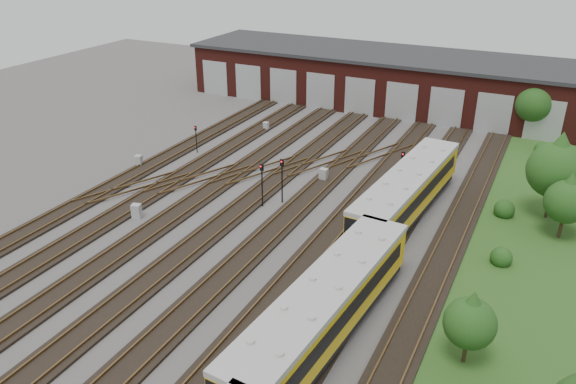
% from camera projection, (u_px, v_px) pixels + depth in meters
% --- Properties ---
extents(ground, '(120.00, 120.00, 0.00)m').
position_uv_depth(ground, '(215.00, 256.00, 38.20)').
color(ground, '#474442').
rests_on(ground, ground).
extents(track_network, '(30.40, 70.00, 0.33)m').
position_uv_depth(track_network, '(218.00, 250.00, 38.70)').
color(track_network, black).
rests_on(track_network, ground).
extents(maintenance_shed, '(51.00, 12.50, 6.35)m').
position_uv_depth(maintenance_shed, '(392.00, 79.00, 69.13)').
color(maintenance_shed, '#4E1813').
rests_on(maintenance_shed, ground).
extents(grass_verge, '(8.00, 55.00, 0.05)m').
position_uv_depth(grass_verge, '(527.00, 252.00, 38.65)').
color(grass_verge, '#22511B').
rests_on(grass_verge, ground).
extents(metro_train, '(4.23, 48.46, 3.36)m').
position_uv_depth(metro_train, '(324.00, 310.00, 29.54)').
color(metro_train, black).
rests_on(metro_train, ground).
extents(signal_mast_0, '(0.23, 0.21, 2.76)m').
position_uv_depth(signal_mast_0, '(196.00, 136.00, 54.73)').
color(signal_mast_0, black).
rests_on(signal_mast_0, ground).
extents(signal_mast_1, '(0.28, 0.27, 3.78)m').
position_uv_depth(signal_mast_1, '(282.00, 175.00, 44.51)').
color(signal_mast_1, black).
rests_on(signal_mast_1, ground).
extents(signal_mast_2, '(0.32, 0.30, 3.66)m').
position_uv_depth(signal_mast_2, '(262.00, 180.00, 43.92)').
color(signal_mast_2, black).
rests_on(signal_mast_2, ground).
extents(signal_mast_3, '(0.30, 0.28, 3.21)m').
position_uv_depth(signal_mast_3, '(402.00, 164.00, 47.39)').
color(signal_mast_3, black).
rests_on(signal_mast_3, ground).
extents(relay_cabinet_0, '(0.73, 0.65, 1.06)m').
position_uv_depth(relay_cabinet_0, '(139.00, 161.00, 52.15)').
color(relay_cabinet_0, '#A8ABAD').
rests_on(relay_cabinet_0, ground).
extents(relay_cabinet_1, '(0.56, 0.46, 0.93)m').
position_uv_depth(relay_cabinet_1, '(266.00, 126.00, 61.30)').
color(relay_cabinet_1, '#A8ABAD').
rests_on(relay_cabinet_1, ground).
extents(relay_cabinet_2, '(0.81, 0.73, 1.14)m').
position_uv_depth(relay_cabinet_2, '(137.00, 211.00, 42.92)').
color(relay_cabinet_2, '#A8ABAD').
rests_on(relay_cabinet_2, ground).
extents(relay_cabinet_3, '(0.71, 0.60, 1.13)m').
position_uv_depth(relay_cabinet_3, '(324.00, 175.00, 49.18)').
color(relay_cabinet_3, '#A8ABAD').
rests_on(relay_cabinet_3, ground).
extents(relay_cabinet_4, '(0.76, 0.69, 1.06)m').
position_uv_depth(relay_cabinet_4, '(391.00, 249.00, 37.94)').
color(relay_cabinet_4, '#A8ABAD').
rests_on(relay_cabinet_4, ground).
extents(tree_0, '(3.91, 3.91, 6.48)m').
position_uv_depth(tree_0, '(535.00, 99.00, 57.82)').
color(tree_0, '#342817').
rests_on(tree_0, ground).
extents(tree_1, '(3.09, 3.09, 5.12)m').
position_uv_depth(tree_1, '(568.00, 197.00, 38.96)').
color(tree_1, '#342817').
rests_on(tree_1, ground).
extents(tree_2, '(4.21, 4.21, 6.98)m').
position_uv_depth(tree_2, '(557.00, 164.00, 41.26)').
color(tree_2, '#342817').
rests_on(tree_2, ground).
extents(tree_3, '(2.65, 2.65, 4.38)m').
position_uv_depth(tree_3, '(471.00, 318.00, 27.72)').
color(tree_3, '#342817').
rests_on(tree_3, ground).
extents(bush_0, '(1.43, 1.43, 1.43)m').
position_uv_depth(bush_0, '(502.00, 255.00, 36.98)').
color(bush_0, '#184313').
rests_on(bush_0, ground).
extents(bush_1, '(1.57, 1.57, 1.57)m').
position_uv_depth(bush_1, '(505.00, 207.00, 43.10)').
color(bush_1, '#184313').
rests_on(bush_1, ground).
extents(bush_2, '(1.40, 1.40, 1.40)m').
position_uv_depth(bush_2, '(542.00, 147.00, 54.91)').
color(bush_2, '#184313').
rests_on(bush_2, ground).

